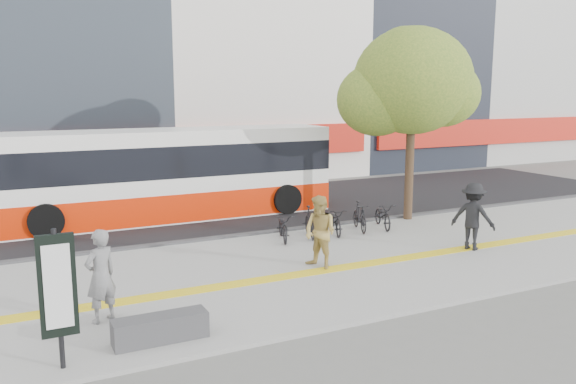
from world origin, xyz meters
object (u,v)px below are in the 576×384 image
pedestrian_tan (320,232)px  bus (167,177)px  pedestrian_dark (473,216)px  signboard (58,288)px  street_tree (410,83)px  seated_woman (101,276)px  bench (160,328)px

pedestrian_tan → bus: bearing=173.3°
pedestrian_tan → pedestrian_dark: bearing=65.0°
signboard → street_tree: bearing=29.1°
bus → street_tree: bearing=-27.5°
seated_woman → pedestrian_dark: pedestrian_dark is taller
bus → signboard: bearing=-113.4°
bus → pedestrian_dark: bus is taller
seated_woman → pedestrian_dark: bearing=157.3°
bench → seated_woman: bearing=119.2°
bench → bus: size_ratio=0.14×
street_tree → pedestrian_tan: bearing=-146.0°
signboard → bus: bearing=66.6°
seated_woman → pedestrian_tan: 5.36m
signboard → seated_woman: (0.86, 1.64, -0.41)m
street_tree → bus: (-7.06, 3.68, -3.06)m
signboard → seated_woman: signboard is taller
street_tree → pedestrian_tan: 7.30m
bench → pedestrian_tan: size_ratio=0.91×
bench → bus: 10.14m
bus → seated_woman: (-3.46, -8.37, -0.50)m
pedestrian_tan → signboard: bearing=-86.1°
pedestrian_tan → pedestrian_dark: pedestrian_dark is taller
signboard → pedestrian_dark: (10.58, 2.40, -0.38)m
pedestrian_dark → signboard: bearing=71.9°
signboard → pedestrian_dark: size_ratio=1.22×
pedestrian_tan → pedestrian_dark: (4.48, -0.36, 0.03)m
bench → pedestrian_tan: 5.16m
street_tree → bus: street_tree is taller
pedestrian_tan → pedestrian_dark: 4.50m
street_tree → bench: bearing=-148.4°
street_tree → seated_woman: street_tree is taller
bus → pedestrian_tan: 7.48m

